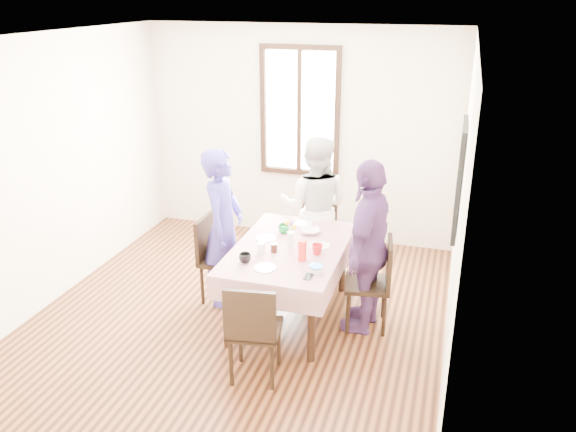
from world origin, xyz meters
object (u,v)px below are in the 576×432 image
Objects in this scene: chair_right at (367,284)px; person_left at (223,228)px; person_far at (315,207)px; person_right at (367,246)px; chair_near at (255,329)px; chair_left at (223,260)px; chair_far at (315,237)px; dining_table at (289,283)px.

chair_right is 1.55m from person_left.
person_right is (0.74, -0.94, 0.03)m from person_far.
chair_left is at bearing 115.38° from chair_near.
chair_left is 1.15m from chair_far.
chair_right and chair_near have the same top height.
person_left is (-0.74, -0.87, 0.36)m from chair_far.
person_left reaches higher than person_far.
chair_left is (-0.76, 0.14, 0.08)m from dining_table.
person_far is at bearing 30.50° from chair_right.
chair_left is 0.54× the size of person_right.
chair_near is 2.02m from person_far.
person_left reaches higher than chair_near.
chair_left is 1.00× the size of chair_near.
person_right is at bearing -97.09° from person_left.
person_right reaches higher than dining_table.
person_far is 1.20m from person_right.
chair_far is (-0.76, 0.96, 0.00)m from chair_right.
person_far is at bearing 90.99° from chair_far.
chair_right is 0.54× the size of person_right.
person_left is at bearing 50.40° from chair_far.
chair_left reaches higher than dining_table.
person_right is (1.48, -0.09, 0.02)m from person_left.
chair_near is at bearing -90.00° from dining_table.
chair_right is (0.76, 0.05, 0.08)m from dining_table.
person_right is (0.74, 1.05, 0.39)m from chair_near.
chair_left is 1.20m from person_far.
dining_table is at bearing 86.03° from person_far.
person_far reaches higher than chair_far.
person_far is at bearing 90.00° from dining_table.
chair_right is 1.30m from chair_near.
chair_left is 1.53m from chair_right.
person_left is at bearing 169.56° from dining_table.
chair_near is 0.56× the size of person_far.
chair_left and chair_right have the same top height.
chair_right is 0.39m from person_right.
chair_left is 0.37m from person_left.
dining_table is at bearing 84.86° from chair_right.
person_far is (0.74, 0.85, -0.01)m from person_left.
chair_right is 1.00× the size of chair_far.
person_left is 1.13m from person_far.
chair_left is at bearing 86.43° from person_left.
person_far is (0.76, 0.85, 0.36)m from chair_left.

